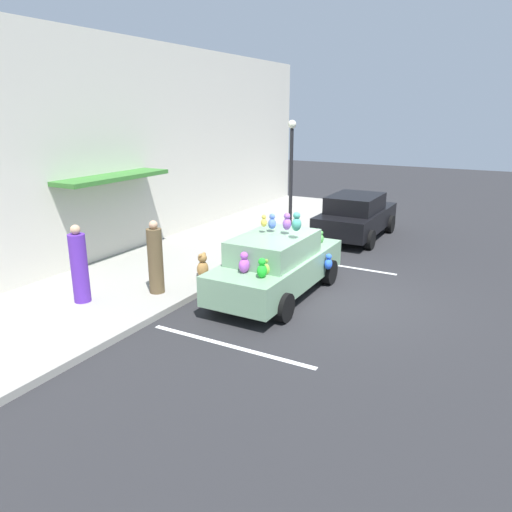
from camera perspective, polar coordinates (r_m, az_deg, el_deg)
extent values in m
plane|color=#262628|center=(11.79, 9.46, -5.14)|extent=(60.00, 60.00, 0.00)
cube|color=gray|center=(14.10, -9.99, -1.16)|extent=(24.00, 4.00, 0.15)
cube|color=beige|center=(14.94, -17.20, 11.62)|extent=(24.00, 0.30, 6.40)
cube|color=#35722D|center=(14.34, -16.55, 8.87)|extent=(3.60, 1.10, 0.12)
cube|color=silver|center=(14.40, 9.22, -1.04)|extent=(0.12, 3.60, 0.01)
cube|color=silver|center=(9.52, -3.10, -10.45)|extent=(0.12, 3.60, 0.01)
cube|color=gray|center=(11.78, 2.56, -1.60)|extent=(4.35, 1.66, 0.68)
cube|color=gray|center=(11.41, 2.11, 1.05)|extent=(2.26, 1.46, 0.56)
cylinder|color=black|center=(13.38, 1.93, -0.78)|extent=(0.64, 0.22, 0.64)
cylinder|color=black|center=(12.75, 8.61, -1.87)|extent=(0.64, 0.22, 0.64)
cylinder|color=black|center=(11.18, -4.41, -4.43)|extent=(0.64, 0.22, 0.64)
cylinder|color=black|center=(10.41, 3.32, -6.04)|extent=(0.64, 0.22, 0.64)
ellipsoid|color=#16DA5F|center=(12.79, 2.87, 2.01)|extent=(0.19, 0.16, 0.23)
sphere|color=#16DA5F|center=(12.75, 2.88, 2.70)|extent=(0.12, 0.12, 0.12)
ellipsoid|color=#86378F|center=(12.27, 5.28, 1.23)|extent=(0.16, 0.13, 0.19)
sphere|color=#86378F|center=(12.24, 5.30, 1.81)|extent=(0.10, 0.10, 0.10)
ellipsoid|color=#4AEC68|center=(12.55, 3.47, 1.95)|extent=(0.28, 0.23, 0.33)
sphere|color=#4AEC68|center=(12.50, 3.49, 2.94)|extent=(0.18, 0.18, 0.18)
ellipsoid|color=#9EC548|center=(10.36, 1.37, -1.45)|extent=(0.22, 0.18, 0.26)
sphere|color=#9EC548|center=(10.31, 1.38, -0.51)|extent=(0.14, 0.14, 0.14)
ellipsoid|color=green|center=(10.14, 0.70, -1.76)|extent=(0.25, 0.20, 0.29)
sphere|color=green|center=(10.08, 0.70, -0.68)|extent=(0.16, 0.16, 0.16)
ellipsoid|color=gold|center=(11.52, 0.94, 3.94)|extent=(0.17, 0.14, 0.20)
sphere|color=gold|center=(11.49, 0.94, 4.61)|extent=(0.11, 0.11, 0.11)
ellipsoid|color=blue|center=(12.28, 8.48, -0.93)|extent=(0.23, 0.19, 0.28)
sphere|color=blue|center=(12.22, 8.51, -0.08)|extent=(0.15, 0.15, 0.15)
ellipsoid|color=#111CA3|center=(13.10, 4.21, 2.47)|extent=(0.24, 0.20, 0.29)
sphere|color=#111CA3|center=(13.05, 4.23, 3.32)|extent=(0.16, 0.16, 0.16)
ellipsoid|color=#479A43|center=(12.94, 7.60, 2.04)|extent=(0.19, 0.15, 0.22)
sphere|color=#479A43|center=(12.91, 7.63, 2.69)|extent=(0.12, 0.12, 0.12)
ellipsoid|color=purple|center=(11.42, 3.65, 3.75)|extent=(0.24, 0.19, 0.28)
sphere|color=purple|center=(11.38, 3.67, 4.69)|extent=(0.15, 0.15, 0.15)
ellipsoid|color=#B64FC8|center=(10.45, -1.40, -1.12)|extent=(0.27, 0.22, 0.32)
sphere|color=#B64FC8|center=(10.38, -1.41, 0.04)|extent=(0.17, 0.17, 0.17)
ellipsoid|color=#8D4C11|center=(13.13, 4.76, 2.32)|extent=(0.18, 0.14, 0.21)
sphere|color=#8D4C11|center=(13.10, 4.77, 2.93)|extent=(0.11, 0.11, 0.11)
ellipsoid|color=#4E6FD0|center=(11.63, 1.90, 3.80)|extent=(0.22, 0.18, 0.26)
sphere|color=#4E6FD0|center=(11.59, 1.91, 4.66)|extent=(0.14, 0.14, 0.14)
ellipsoid|color=#A7298F|center=(12.61, 6.72, 1.90)|extent=(0.27, 0.22, 0.31)
sphere|color=#A7298F|center=(12.55, 6.76, 2.85)|extent=(0.17, 0.17, 0.17)
ellipsoid|color=#F24CB8|center=(12.62, 4.95, 1.94)|extent=(0.26, 0.21, 0.30)
sphere|color=#F24CB8|center=(12.57, 4.98, 2.86)|extent=(0.16, 0.16, 0.16)
ellipsoid|color=teal|center=(10.99, 4.77, 3.70)|extent=(0.26, 0.21, 0.30)
sphere|color=teal|center=(10.95, 4.79, 4.76)|extent=(0.16, 0.16, 0.16)
ellipsoid|color=#F15453|center=(12.32, 4.45, 1.49)|extent=(0.22, 0.18, 0.26)
sphere|color=#F15453|center=(12.28, 4.47, 2.31)|extent=(0.14, 0.14, 0.14)
cube|color=black|center=(17.53, 11.66, 4.21)|extent=(4.16, 1.79, 0.68)
cube|color=black|center=(17.21, 11.56, 6.09)|extent=(2.16, 1.57, 0.56)
cylinder|color=black|center=(19.06, 10.23, 4.29)|extent=(0.64, 0.22, 0.64)
cylinder|color=black|center=(18.59, 15.44, 3.63)|extent=(0.64, 0.22, 0.64)
cylinder|color=black|center=(16.70, 7.32, 2.66)|extent=(0.64, 0.22, 0.64)
cylinder|color=black|center=(16.15, 13.20, 1.86)|extent=(0.64, 0.22, 0.64)
ellipsoid|color=#9E723D|center=(12.79, -6.26, -1.52)|extent=(0.34, 0.28, 0.42)
sphere|color=#9E723D|center=(12.70, -6.31, -0.23)|extent=(0.24, 0.24, 0.24)
sphere|color=#9E723D|center=(12.61, -6.54, 0.04)|extent=(0.10, 0.10, 0.10)
sphere|color=#9E723D|center=(12.74, -6.10, 0.23)|extent=(0.10, 0.10, 0.10)
cylinder|color=black|center=(16.90, 4.11, 8.56)|extent=(0.12, 0.12, 3.60)
sphere|color=#EAEACC|center=(16.73, 4.25, 15.15)|extent=(0.28, 0.28, 0.28)
cylinder|color=brown|center=(11.71, -11.69, -0.59)|extent=(0.36, 0.36, 1.56)
sphere|color=tan|center=(11.48, -11.95, 3.61)|extent=(0.20, 0.20, 0.20)
cylinder|color=#5429A6|center=(11.61, -19.98, -1.37)|extent=(0.38, 0.38, 1.58)
sphere|color=tan|center=(11.38, -20.42, 2.92)|extent=(0.22, 0.22, 0.22)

